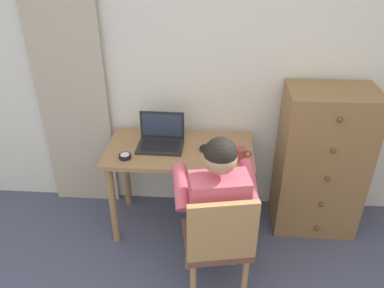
# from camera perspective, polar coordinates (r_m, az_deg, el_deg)

# --- Properties ---
(wall_back) EXTENTS (4.80, 0.05, 2.50)m
(wall_back) POSITION_cam_1_polar(r_m,az_deg,el_deg) (3.02, 3.79, 11.10)
(wall_back) COLOR silver
(wall_back) RESTS_ON ground_plane
(curtain_panel) EXTENTS (0.56, 0.03, 2.28)m
(curtain_panel) POSITION_cam_1_polar(r_m,az_deg,el_deg) (3.20, -17.55, 8.78)
(curtain_panel) COLOR #BCAD99
(curtain_panel) RESTS_ON ground_plane
(desk) EXTENTS (1.10, 0.58, 0.74)m
(desk) POSITION_cam_1_polar(r_m,az_deg,el_deg) (2.99, -1.79, -2.64)
(desk) COLOR #9E754C
(desk) RESTS_ON ground_plane
(dresser) EXTENTS (0.64, 0.45, 1.20)m
(dresser) POSITION_cam_1_polar(r_m,az_deg,el_deg) (3.17, 18.38, -2.56)
(dresser) COLOR olive
(dresser) RESTS_ON ground_plane
(chair) EXTENTS (0.48, 0.47, 0.86)m
(chair) POSITION_cam_1_polar(r_m,az_deg,el_deg) (2.54, 3.89, -13.93)
(chair) COLOR brown
(chair) RESTS_ON ground_plane
(person_seated) EXTENTS (0.60, 0.63, 1.18)m
(person_seated) POSITION_cam_1_polar(r_m,az_deg,el_deg) (2.55, 3.40, -8.16)
(person_seated) COLOR #6B84AD
(person_seated) RESTS_ON ground_plane
(laptop) EXTENTS (0.35, 0.26, 0.24)m
(laptop) POSITION_cam_1_polar(r_m,az_deg,el_deg) (2.95, -4.59, 0.78)
(laptop) COLOR #232326
(laptop) RESTS_ON desk
(computer_mouse) EXTENTS (0.08, 0.11, 0.03)m
(computer_mouse) POSITION_cam_1_polar(r_m,az_deg,el_deg) (2.90, 1.73, -0.54)
(computer_mouse) COLOR black
(computer_mouse) RESTS_ON desk
(desk_clock) EXTENTS (0.09, 0.09, 0.03)m
(desk_clock) POSITION_cam_1_polar(r_m,az_deg,el_deg) (2.84, -9.81, -1.79)
(desk_clock) COLOR black
(desk_clock) RESTS_ON desk
(coffee_mug) EXTENTS (0.12, 0.08, 0.09)m
(coffee_mug) POSITION_cam_1_polar(r_m,az_deg,el_deg) (2.78, 7.21, -1.50)
(coffee_mug) COLOR #9E3D38
(coffee_mug) RESTS_ON desk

